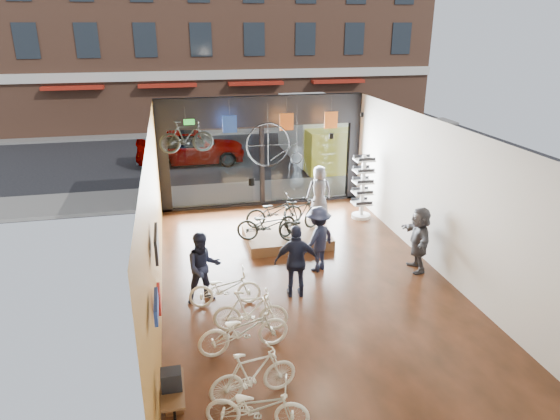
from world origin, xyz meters
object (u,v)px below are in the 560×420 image
object	(u,v)px
penny_farthing	(277,146)
customer_4	(319,191)
customer_3	(318,239)
floor_bike_1	(253,374)
display_platform	(287,237)
customer_2	(297,261)
hung_bike	(186,137)
floor_bike_0	(257,407)
display_bike_right	(274,211)
street_car	(191,146)
customer_1	(203,268)
sunglasses_rack	(363,187)
display_bike_left	(269,225)
customer_5	(419,239)
floor_bike_3	(251,311)
floor_bike_2	(244,330)
box_truck	(319,133)
floor_bike_4	(225,288)
display_bike_mid	(300,216)

from	to	relation	value
penny_farthing	customer_4	bearing A→B (deg)	10.74
customer_3	floor_bike_1	bearing A→B (deg)	26.21
display_platform	customer_2	xyz separation A→B (m)	(-0.47, -3.04, 0.74)
customer_4	hung_bike	world-z (taller)	hung_bike
display_platform	customer_4	world-z (taller)	customer_4
floor_bike_0	display_bike_right	bearing A→B (deg)	2.02
floor_bike_0	hung_bike	bearing A→B (deg)	19.57
street_car	display_platform	xyz separation A→B (m)	(2.28, -9.42, -0.67)
customer_1	penny_farthing	bearing A→B (deg)	48.72
penny_farthing	hung_bike	xyz separation A→B (m)	(-2.74, -0.06, 0.43)
customer_4	penny_farthing	distance (m)	2.24
floor_bike_0	customer_3	size ratio (longest dim) A/B	0.95
customer_1	sunglasses_rack	world-z (taller)	sunglasses_rack
display_bike_left	customer_4	size ratio (longest dim) A/B	1.06
customer_3	customer_5	world-z (taller)	customer_3
floor_bike_3	customer_1	distance (m)	1.70
floor_bike_2	display_platform	distance (m)	5.28
customer_3	penny_farthing	size ratio (longest dim) A/B	1.01
floor_bike_1	display_bike_left	xyz separation A→B (m)	(1.41, 5.77, 0.30)
floor_bike_3	customer_4	bearing A→B (deg)	-18.62
floor_bike_0	customer_2	world-z (taller)	customer_2
hung_bike	floor_bike_1	bearing A→B (deg)	-179.72
customer_2	sunglasses_rack	distance (m)	5.56
floor_bike_1	floor_bike_2	distance (m)	1.33
street_car	penny_farthing	xyz separation A→B (m)	(2.36, -7.74, 1.68)
customer_4	box_truck	bearing A→B (deg)	-102.53
display_bike_right	customer_1	world-z (taller)	customer_1
floor_bike_3	hung_bike	xyz separation A→B (m)	(-0.90, 5.87, 2.46)
hung_bike	customer_3	bearing A→B (deg)	-143.33
floor_bike_0	floor_bike_2	size ratio (longest dim) A/B	0.91
display_bike_right	customer_5	world-z (taller)	customer_5
display_platform	customer_4	size ratio (longest dim) A/B	1.42
floor_bike_0	floor_bike_1	size ratio (longest dim) A/B	1.05
box_truck	sunglasses_rack	distance (m)	7.05
floor_bike_1	hung_bike	distance (m)	8.24
display_platform	display_bike_left	size ratio (longest dim) A/B	1.34
customer_2	hung_bike	bearing A→B (deg)	-55.94
customer_4	sunglasses_rack	size ratio (longest dim) A/B	0.80
floor_bike_4	customer_3	size ratio (longest dim) A/B	0.94
customer_2	sunglasses_rack	world-z (taller)	sunglasses_rack
display_bike_mid	customer_3	bearing A→B (deg)	150.47
floor_bike_4	hung_bike	distance (m)	5.38
display_bike_right	customer_3	xyz separation A→B (m)	(0.63, -2.48, 0.11)
floor_bike_1	display_bike_mid	size ratio (longest dim) A/B	0.93
floor_bike_2	customer_1	distance (m)	2.19
display_platform	penny_farthing	bearing A→B (deg)	87.23
customer_2	hung_bike	xyz separation A→B (m)	(-2.18, 4.67, 2.04)
sunglasses_rack	floor_bike_3	bearing A→B (deg)	-147.18
customer_3	customer_4	bearing A→B (deg)	-141.74
penny_farthing	box_truck	bearing A→B (deg)	63.18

